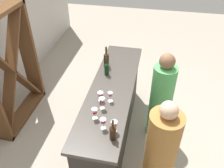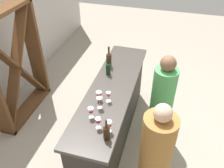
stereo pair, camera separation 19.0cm
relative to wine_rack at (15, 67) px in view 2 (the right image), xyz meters
name	(u,v)px [view 2 (the right image)]	position (x,y,z in m)	size (l,w,h in m)	color
ground_plane	(112,134)	(-0.14, -1.65, -0.93)	(12.00, 12.00, 0.00)	#9E9384
bar_counter	(112,112)	(-0.14, -1.65, -0.44)	(2.36, 0.59, 0.98)	#2A2723
wine_rack	(15,67)	(0.00, 0.00, 0.00)	(1.22, 0.28, 1.86)	brown
wine_bottle_leftmost_amber_brown	(106,132)	(-1.03, -1.84, 0.16)	(0.07, 0.07, 0.27)	#331E0F
wine_bottle_second_left_dark_green	(108,68)	(0.14, -1.51, 0.16)	(0.07, 0.07, 0.28)	black
wine_bottle_center_amber_brown	(109,59)	(0.36, -1.46, 0.18)	(0.08, 0.08, 0.34)	#331E0F
wine_glass_near_left	(109,125)	(-0.93, -1.83, 0.15)	(0.07, 0.07, 0.16)	white
wine_glass_near_center	(98,121)	(-0.91, -1.71, 0.15)	(0.07, 0.07, 0.15)	white
wine_glass_near_right	(108,95)	(-0.44, -1.69, 0.15)	(0.06, 0.06, 0.15)	white
wine_glass_far_left	(99,101)	(-0.59, -1.62, 0.16)	(0.07, 0.07, 0.16)	white
wine_glass_far_center	(91,111)	(-0.78, -1.57, 0.15)	(0.07, 0.07, 0.15)	white
wine_glass_far_right	(99,94)	(-0.45, -1.57, 0.15)	(0.07, 0.07, 0.14)	white
person_left_guest	(162,103)	(0.06, -2.35, -0.25)	(0.40, 0.40, 1.47)	#4CA559
person_center_guest	(155,157)	(-0.89, -2.38, -0.26)	(0.41, 0.41, 1.48)	#9E6B33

